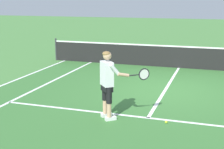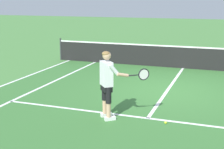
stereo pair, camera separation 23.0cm
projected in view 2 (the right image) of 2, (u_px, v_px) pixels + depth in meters
The scene contains 9 objects.
ground_plane at pixel (167, 91), 10.62m from camera, with size 80.00×80.00×0.00m, color #477F3D.
court_inner_surface at pixel (160, 100), 9.61m from camera, with size 10.98×10.07×0.00m, color #387033.
line_service at pixel (148, 118), 8.17m from camera, with size 8.23×0.10×0.01m, color white.
line_centre_service at pixel (170, 87), 11.10m from camera, with size 0.10×6.40×0.01m, color white.
line_singles_left at pixel (40, 88), 10.97m from camera, with size 0.10×9.67×0.01m, color white.
line_doubles_left at pixel (6, 84), 11.42m from camera, with size 0.10×9.67×0.01m, color white.
tennis_net at pixel (184, 57), 13.92m from camera, with size 11.96×0.08×1.07m.
tennis_player at pixel (108, 80), 7.95m from camera, with size 1.18×0.69×1.71m.
tennis_ball_near_feet at pixel (166, 123), 7.81m from camera, with size 0.07×0.07×0.07m, color #CCE02D.
Camera 2 is at (1.77, -10.23, 2.94)m, focal length 52.06 mm.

